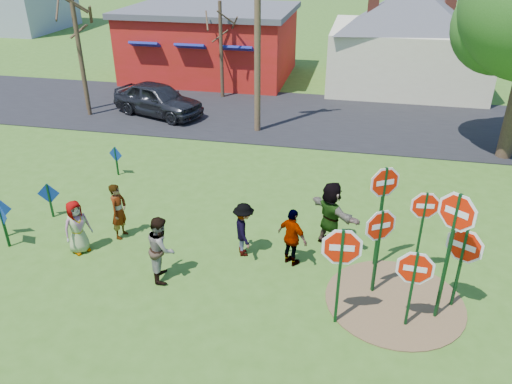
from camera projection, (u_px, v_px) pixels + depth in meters
ground at (220, 254)px, 13.32m from camera, size 120.00×120.00×0.00m
road at (286, 116)px, 23.28m from camera, size 120.00×7.50×0.04m
dirt_patch at (394, 301)px, 11.62m from camera, size 3.20×3.20×0.03m
red_building at (211, 42)px, 29.03m from camera, size 9.40×7.69×3.90m
cream_house at (409, 32)px, 26.56m from camera, size 9.40×9.40×6.50m
stop_sign_a at (341, 256)px, 10.24m from camera, size 1.15×0.14×2.53m
stop_sign_b at (383, 192)px, 11.91m from camera, size 0.92×0.52×2.92m
stop_sign_c at (454, 229)px, 10.10m from camera, size 0.91×0.69×3.26m
stop_sign_d at (424, 214)px, 11.66m from camera, size 0.92×0.12×2.48m
stop_sign_e at (414, 274)px, 10.31m from camera, size 1.07×0.08×2.05m
stop_sign_f at (463, 251)px, 10.81m from camera, size 0.98×0.56×2.20m
stop_sign_g at (380, 234)px, 11.20m from camera, size 0.91×0.55×2.36m
blue_diamond_a at (3, 220)px, 13.28m from camera, size 0.61×0.36×1.36m
blue_diamond_b at (1, 213)px, 13.78m from camera, size 0.68×0.11×1.24m
blue_diamond_c at (49, 197)px, 14.78m from camera, size 0.64×0.18×1.12m
blue_diamond_d at (116, 158)px, 17.39m from camera, size 0.56×0.16×1.07m
person_a at (77, 227)px, 13.13m from camera, size 0.80×0.88×1.51m
person_b at (119, 211)px, 13.76m from camera, size 0.44×0.62×1.63m
person_c at (161, 248)px, 12.08m from camera, size 0.87×0.99×1.70m
person_d at (244, 230)px, 13.01m from camera, size 0.89×1.11×1.51m
person_e at (292, 238)px, 12.60m from camera, size 0.99×0.84×1.59m
person_f at (331, 214)px, 13.35m from camera, size 1.65×1.59×1.88m
suv at (158, 99)px, 23.05m from camera, size 4.76×3.16×1.51m
utility_pole at (258, 24)px, 19.55m from camera, size 1.94×0.91×8.43m
bare_tree_west at (76, 29)px, 22.41m from camera, size 1.80×1.80×5.82m
bare_tree_east at (221, 37)px, 24.58m from camera, size 1.80×1.80×4.74m
bare_tree_mid at (76, 29)px, 21.63m from camera, size 1.80×1.80×6.05m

